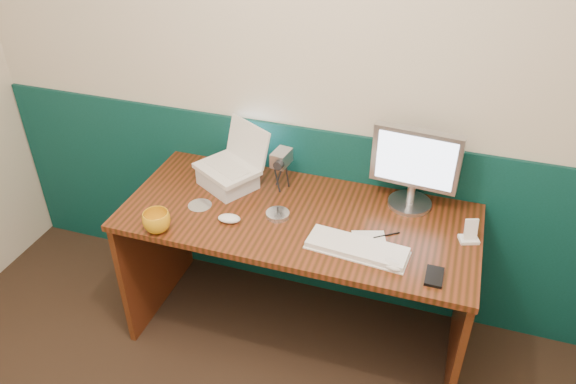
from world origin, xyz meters
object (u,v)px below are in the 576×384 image
(keyboard, at_px, (357,248))
(mug, at_px, (157,222))
(camcorder, at_px, (282,172))
(laptop, at_px, (226,150))
(desk, at_px, (298,277))
(monitor, at_px, (415,169))

(keyboard, relative_size, mug, 3.45)
(mug, height_order, camcorder, camcorder)
(mug, xyz_separation_m, camcorder, (0.40, 0.49, 0.04))
(laptop, distance_m, camcorder, 0.28)
(laptop, relative_size, mug, 2.33)
(desk, relative_size, keyboard, 3.87)
(desk, distance_m, camcorder, 0.52)
(desk, xyz_separation_m, mug, (-0.55, -0.30, 0.42))
(camcorder, bearing_deg, mug, -121.92)
(desk, distance_m, laptop, 0.71)
(monitor, xyz_separation_m, camcorder, (-0.61, -0.05, -0.11))
(desk, distance_m, monitor, 0.77)
(camcorder, bearing_deg, monitor, 12.34)
(monitor, distance_m, mug, 1.15)
(mug, bearing_deg, camcorder, 50.37)
(laptop, distance_m, monitor, 0.87)
(monitor, relative_size, keyboard, 0.93)
(keyboard, bearing_deg, monitor, 73.23)
(laptop, xyz_separation_m, monitor, (0.86, 0.11, -0.01))
(laptop, distance_m, keyboard, 0.78)
(laptop, bearing_deg, desk, 13.06)
(laptop, bearing_deg, camcorder, 44.42)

